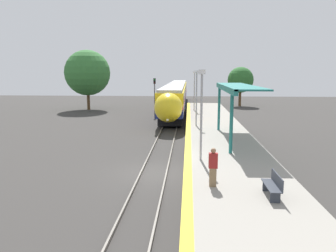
{
  "coord_description": "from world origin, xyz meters",
  "views": [
    {
      "loc": [
        1.92,
        -17.79,
        5.66
      ],
      "look_at": [
        0.6,
        3.0,
        2.22
      ],
      "focal_mm": 35.0,
      "sensor_mm": 36.0,
      "label": 1
    }
  ],
  "objects_px": {
    "lamppost_mid": "(197,94)",
    "lamppost_far": "(194,88)",
    "lamppost_near": "(201,108)",
    "platform_bench": "(274,185)",
    "train": "(176,95)",
    "railway_signal": "(155,93)",
    "person_waiting": "(213,167)"
  },
  "relations": [
    {
      "from": "lamppost_mid",
      "to": "lamppost_far",
      "type": "xyz_separation_m",
      "value": [
        0.0,
        11.38,
        0.0
      ]
    },
    {
      "from": "lamppost_near",
      "to": "lamppost_far",
      "type": "relative_size",
      "value": 1.0
    },
    {
      "from": "platform_bench",
      "to": "lamppost_mid",
      "type": "height_order",
      "value": "lamppost_mid"
    },
    {
      "from": "lamppost_near",
      "to": "lamppost_far",
      "type": "xyz_separation_m",
      "value": [
        0.0,
        22.76,
        0.0
      ]
    },
    {
      "from": "train",
      "to": "lamppost_mid",
      "type": "xyz_separation_m",
      "value": [
        2.58,
        -21.5,
        1.54
      ]
    },
    {
      "from": "lamppost_near",
      "to": "lamppost_mid",
      "type": "xyz_separation_m",
      "value": [
        0.0,
        11.38,
        0.0
      ]
    },
    {
      "from": "lamppost_mid",
      "to": "railway_signal",
      "type": "bearing_deg",
      "value": 110.24
    },
    {
      "from": "lamppost_near",
      "to": "lamppost_far",
      "type": "bearing_deg",
      "value": 90.0
    },
    {
      "from": "train",
      "to": "lamppost_near",
      "type": "bearing_deg",
      "value": -85.51
    },
    {
      "from": "person_waiting",
      "to": "lamppost_mid",
      "type": "xyz_separation_m",
      "value": [
        -0.35,
        15.51,
        1.93
      ]
    },
    {
      "from": "train",
      "to": "lamppost_mid",
      "type": "distance_m",
      "value": 21.71
    },
    {
      "from": "train",
      "to": "person_waiting",
      "type": "xyz_separation_m",
      "value": [
        2.93,
        -37.01,
        -0.39
      ]
    },
    {
      "from": "platform_bench",
      "to": "lamppost_near",
      "type": "bearing_deg",
      "value": 116.38
    },
    {
      "from": "person_waiting",
      "to": "railway_signal",
      "type": "height_order",
      "value": "railway_signal"
    },
    {
      "from": "lamppost_mid",
      "to": "person_waiting",
      "type": "bearing_deg",
      "value": -88.71
    },
    {
      "from": "platform_bench",
      "to": "railway_signal",
      "type": "height_order",
      "value": "railway_signal"
    },
    {
      "from": "railway_signal",
      "to": "lamppost_mid",
      "type": "distance_m",
      "value": 14.72
    },
    {
      "from": "person_waiting",
      "to": "lamppost_far",
      "type": "relative_size",
      "value": 0.34
    },
    {
      "from": "railway_signal",
      "to": "lamppost_mid",
      "type": "height_order",
      "value": "lamppost_mid"
    },
    {
      "from": "lamppost_far",
      "to": "platform_bench",
      "type": "bearing_deg",
      "value": -84.79
    },
    {
      "from": "railway_signal",
      "to": "lamppost_far",
      "type": "bearing_deg",
      "value": -25.39
    },
    {
      "from": "train",
      "to": "lamppost_near",
      "type": "height_order",
      "value": "lamppost_near"
    },
    {
      "from": "person_waiting",
      "to": "lamppost_far",
      "type": "distance_m",
      "value": 26.96
    },
    {
      "from": "train",
      "to": "lamppost_mid",
      "type": "relative_size",
      "value": 8.72
    },
    {
      "from": "lamppost_near",
      "to": "lamppost_mid",
      "type": "distance_m",
      "value": 11.38
    },
    {
      "from": "train",
      "to": "platform_bench",
      "type": "height_order",
      "value": "train"
    },
    {
      "from": "lamppost_near",
      "to": "train",
      "type": "bearing_deg",
      "value": 94.49
    },
    {
      "from": "railway_signal",
      "to": "lamppost_near",
      "type": "distance_m",
      "value": 25.69
    },
    {
      "from": "platform_bench",
      "to": "train",
      "type": "bearing_deg",
      "value": 97.68
    },
    {
      "from": "train",
      "to": "person_waiting",
      "type": "height_order",
      "value": "train"
    },
    {
      "from": "platform_bench",
      "to": "lamppost_far",
      "type": "bearing_deg",
      "value": 95.21
    },
    {
      "from": "person_waiting",
      "to": "lamppost_mid",
      "type": "bearing_deg",
      "value": 91.29
    }
  ]
}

